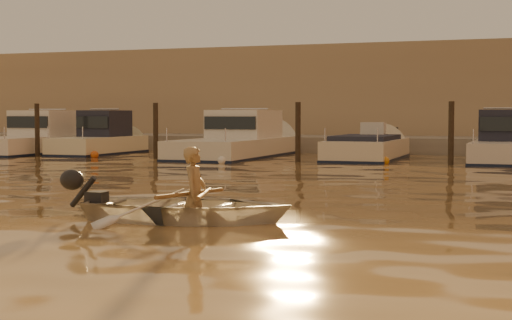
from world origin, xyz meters
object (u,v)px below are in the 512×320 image
at_px(person, 195,194).
at_px(moored_boat_4, 504,143).
at_px(dinghy, 188,207).
at_px(moored_boat_0, 37,138).
at_px(moored_boat_3, 367,153).
at_px(moored_boat_1, 99,138).
at_px(moored_boat_2, 237,140).
at_px(waterfront_building, 379,98).

height_order(person, moored_boat_4, moored_boat_4).
height_order(dinghy, person, person).
relative_size(moored_boat_0, moored_boat_3, 1.29).
xyz_separation_m(person, moored_boat_3, (-0.83, 16.69, -0.18)).
bearing_deg(moored_boat_4, dinghy, -103.06).
bearing_deg(moored_boat_1, moored_boat_0, 180.00).
height_order(moored_boat_1, moored_boat_3, moored_boat_1).
bearing_deg(moored_boat_3, person, -87.14).
height_order(moored_boat_2, waterfront_building, waterfront_building).
xyz_separation_m(moored_boat_3, waterfront_building, (-1.69, 11.00, 2.17)).
relative_size(dinghy, moored_boat_4, 0.50).
xyz_separation_m(dinghy, moored_boat_4, (3.88, 16.71, 0.42)).
height_order(dinghy, moored_boat_1, moored_boat_1).
bearing_deg(moored_boat_2, moored_boat_1, 180.00).
height_order(moored_boat_3, moored_boat_4, moored_boat_4).
distance_m(dinghy, moored_boat_4, 17.16).
height_order(moored_boat_1, waterfront_building, waterfront_building).
bearing_deg(moored_boat_0, moored_boat_3, 0.00).
xyz_separation_m(dinghy, moored_boat_3, (-0.73, 16.71, 0.02)).
relative_size(moored_boat_1, waterfront_building, 0.12).
height_order(person, moored_boat_1, moored_boat_1).
bearing_deg(moored_boat_0, moored_boat_1, 0.00).
height_order(moored_boat_2, moored_boat_4, same).
xyz_separation_m(person, moored_boat_0, (-14.58, 16.69, 0.22)).
relative_size(person, waterfront_building, 0.03).
bearing_deg(dinghy, moored_boat_4, -19.62).
height_order(moored_boat_4, waterfront_building, waterfront_building).
bearing_deg(moored_boat_2, moored_boat_4, 0.00).
height_order(dinghy, moored_boat_0, moored_boat_0).
relative_size(moored_boat_0, waterfront_building, 0.17).
relative_size(person, moored_boat_0, 0.18).
height_order(dinghy, waterfront_building, waterfront_building).
xyz_separation_m(dinghy, moored_boat_1, (-11.59, 16.71, 0.42)).
distance_m(dinghy, moored_boat_1, 20.34).
bearing_deg(person, moored_boat_2, 12.46).
height_order(moored_boat_0, moored_boat_3, moored_boat_0).
relative_size(person, moored_boat_3, 0.23).
xyz_separation_m(moored_boat_2, moored_boat_4, (9.53, 0.00, 0.00)).
distance_m(moored_boat_1, moored_boat_3, 10.87).
bearing_deg(waterfront_building, moored_boat_0, -137.61).
bearing_deg(person, moored_boat_3, -3.71).
bearing_deg(moored_boat_4, waterfront_building, 119.81).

